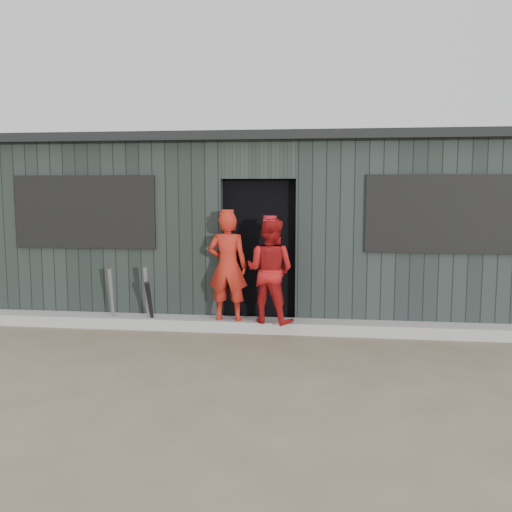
# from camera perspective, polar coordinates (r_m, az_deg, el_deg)

# --- Properties ---
(ground) EXTENTS (80.00, 80.00, 0.00)m
(ground) POSITION_cam_1_polar(r_m,az_deg,el_deg) (5.88, -2.30, -11.84)
(ground) COLOR brown
(ground) RESTS_ON ground
(curb) EXTENTS (8.00, 0.36, 0.15)m
(curb) POSITION_cam_1_polar(r_m,az_deg,el_deg) (7.58, 0.02, -6.94)
(curb) COLOR #9C9D98
(curb) RESTS_ON ground
(bat_left) EXTENTS (0.09, 0.21, 0.82)m
(bat_left) POSITION_cam_1_polar(r_m,az_deg,el_deg) (7.91, -14.22, -4.07)
(bat_left) COLOR gray
(bat_left) RESTS_ON ground
(bat_mid) EXTENTS (0.09, 0.18, 0.85)m
(bat_mid) POSITION_cam_1_polar(r_m,az_deg,el_deg) (7.72, -10.82, -4.15)
(bat_mid) COLOR gray
(bat_mid) RESTS_ON ground
(bat_right) EXTENTS (0.07, 0.31, 0.66)m
(bat_right) POSITION_cam_1_polar(r_m,az_deg,el_deg) (7.70, -10.52, -4.87)
(bat_right) COLOR black
(bat_right) RESTS_ON ground
(player_red_left) EXTENTS (0.52, 0.34, 1.43)m
(player_red_left) POSITION_cam_1_polar(r_m,az_deg,el_deg) (7.44, -2.86, -1.03)
(player_red_left) COLOR #B22316
(player_red_left) RESTS_ON curb
(player_red_right) EXTENTS (0.78, 0.69, 1.35)m
(player_red_right) POSITION_cam_1_polar(r_m,az_deg,el_deg) (7.31, 1.39, -1.45)
(player_red_right) COLOR #A91415
(player_red_right) RESTS_ON curb
(player_grey_back) EXTENTS (0.60, 0.43, 1.16)m
(player_grey_back) POSITION_cam_1_polar(r_m,az_deg,el_deg) (7.97, 1.51, -2.54)
(player_grey_back) COLOR #AEAEAE
(player_grey_back) RESTS_ON ground
(dugout) EXTENTS (8.30, 3.30, 2.62)m
(dugout) POSITION_cam_1_polar(r_m,az_deg,el_deg) (9.06, 1.38, 3.08)
(dugout) COLOR black
(dugout) RESTS_ON ground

